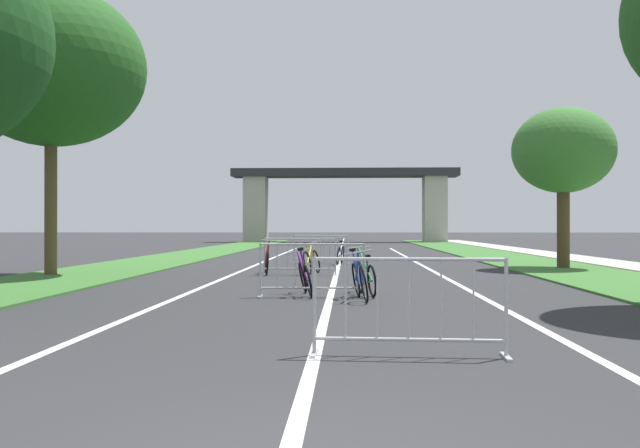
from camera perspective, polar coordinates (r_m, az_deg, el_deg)
grass_verge_left at (r=32.54m, az=-10.84°, el=-2.57°), size 3.47×68.32×0.05m
grass_verge_right at (r=32.38m, az=14.39°, el=-2.58°), size 3.47×68.32×0.05m
sidewalk_path_right at (r=33.06m, az=19.04°, el=-2.50°), size 2.00×68.32×0.08m
lane_stripe_center at (r=23.51m, az=1.52°, el=-3.54°), size 0.14×39.52×0.01m
lane_stripe_right_lane at (r=23.64m, az=8.68°, el=-3.52°), size 0.14×39.52×0.01m
lane_stripe_left_lane at (r=23.73m, az=-5.62°, el=-3.51°), size 0.14×39.52×0.01m
overpass_bridge at (r=60.23m, az=2.06°, el=2.51°), size 19.64×2.95×6.38m
tree_left_oak_mid at (r=20.91m, az=-21.37°, el=11.99°), size 5.18×5.18×8.00m
tree_right_maple_mid at (r=23.71m, az=19.48°, el=5.70°), size 3.26×3.26×5.23m
crowd_barrier_nearest at (r=7.39m, az=7.38°, el=-6.91°), size 2.09×0.54×1.05m
crowd_barrier_second at (r=13.40m, az=-0.65°, el=-3.89°), size 2.09×0.51×1.05m
crowd_barrier_third at (r=19.47m, az=-1.68°, el=-2.74°), size 2.08×0.47×1.05m
crowd_barrier_fourth at (r=25.48m, az=0.06°, el=-2.13°), size 2.09×0.54×1.05m
bicycle_green_0 at (r=13.91m, az=3.80°, el=-4.40°), size 0.62×1.65×0.97m
bicycle_yellow_1 at (r=19.87m, az=-0.70°, el=-3.08°), size 0.53×1.69×0.95m
bicycle_blue_2 at (r=12.94m, az=3.26°, el=-4.60°), size 0.51×1.73×0.96m
bicycle_white_3 at (r=25.11m, az=1.72°, el=-2.52°), size 0.54×1.68×0.96m
bicycle_red_4 at (r=19.96m, az=-4.42°, el=-3.09°), size 0.53×1.73×1.01m
bicycle_purple_5 at (r=13.77m, az=-1.25°, el=-4.41°), size 0.67×1.62×0.97m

